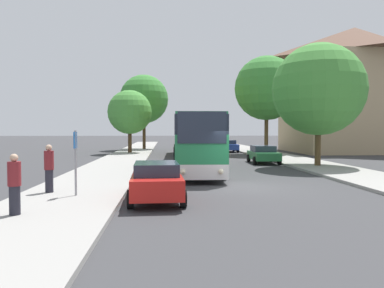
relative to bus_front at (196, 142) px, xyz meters
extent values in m
plane|color=#38383A|center=(1.61, -5.91, -1.82)|extent=(300.00, 300.00, 0.00)
cube|color=gray|center=(-5.39, -5.91, -1.74)|extent=(4.00, 120.00, 0.15)
cube|color=tan|center=(19.95, 19.73, 3.61)|extent=(14.19, 11.67, 10.85)
pyramid|color=brown|center=(19.95, 19.73, 10.79)|extent=(14.19, 11.67, 3.50)
cube|color=silver|center=(0.00, 0.01, -1.19)|extent=(2.85, 11.00, 0.70)
cube|color=#23844C|center=(0.00, 0.01, -0.16)|extent=(2.85, 11.00, 1.36)
cube|color=#232D3D|center=(0.00, 0.01, 0.99)|extent=(2.86, 10.79, 0.95)
cube|color=#23844C|center=(0.00, 0.01, 1.53)|extent=(2.79, 10.78, 0.12)
cube|color=#232D3D|center=(-0.19, -5.47, 0.84)|extent=(2.22, 0.14, 1.45)
sphere|color=#F4EAC1|center=(-1.06, -5.46, -1.16)|extent=(0.24, 0.24, 0.24)
sphere|color=#F4EAC1|center=(0.67, -5.52, -1.16)|extent=(0.24, 0.24, 0.24)
cylinder|color=black|center=(-1.35, -3.22, -1.32)|extent=(0.33, 1.01, 1.00)
cylinder|color=black|center=(1.12, -3.30, -1.32)|extent=(0.33, 1.01, 1.00)
cylinder|color=black|center=(-1.12, 3.33, -1.32)|extent=(0.33, 1.01, 1.00)
cylinder|color=black|center=(1.35, 3.25, -1.32)|extent=(0.33, 1.01, 1.00)
cube|color=#2D2D2D|center=(0.39, 15.49, -1.19)|extent=(2.77, 10.34, 0.70)
cube|color=yellow|center=(0.39, 15.49, -0.13)|extent=(2.77, 10.34, 1.43)
cube|color=#232D3D|center=(0.39, 15.49, 1.06)|extent=(2.79, 10.13, 0.95)
cube|color=yellow|center=(0.39, 15.49, 1.59)|extent=(2.71, 10.13, 0.12)
cube|color=#232D3D|center=(0.23, 10.32, 0.91)|extent=(2.21, 0.13, 1.45)
sphere|color=#F4EAC1|center=(-0.63, 10.33, -1.16)|extent=(0.24, 0.24, 0.24)
sphere|color=#F4EAC1|center=(1.09, 10.28, -1.16)|extent=(0.24, 0.24, 0.24)
cylinder|color=black|center=(-0.93, 12.44, -1.32)|extent=(0.33, 1.01, 1.00)
cylinder|color=black|center=(1.52, 12.37, -1.32)|extent=(0.33, 1.01, 1.00)
cylinder|color=black|center=(-0.74, 18.60, -1.32)|extent=(0.33, 1.01, 1.00)
cylinder|color=black|center=(1.71, 18.53, -1.32)|extent=(0.33, 1.01, 1.00)
cube|color=red|center=(-2.17, -8.89, -1.17)|extent=(1.87, 4.04, 0.67)
cube|color=#232D3D|center=(-2.16, -9.05, -0.63)|extent=(1.59, 2.12, 0.42)
cylinder|color=black|center=(-3.07, -7.70, -1.51)|extent=(0.22, 0.63, 0.62)
cylinder|color=black|center=(-1.36, -7.63, -1.51)|extent=(0.22, 0.63, 0.62)
cylinder|color=black|center=(-2.98, -10.16, -1.51)|extent=(0.22, 0.63, 0.62)
cylinder|color=black|center=(-1.27, -10.09, -1.51)|extent=(0.22, 0.63, 0.62)
cube|color=#236B38|center=(5.62, 5.73, -1.22)|extent=(1.97, 4.03, 0.58)
cube|color=#232D3D|center=(5.63, 5.89, -0.70)|extent=(1.67, 2.12, 0.46)
cylinder|color=black|center=(6.48, 4.47, -1.51)|extent=(0.22, 0.63, 0.62)
cylinder|color=black|center=(4.67, 4.54, -1.51)|extent=(0.22, 0.63, 0.62)
cylinder|color=black|center=(6.58, 6.92, -1.51)|extent=(0.22, 0.63, 0.62)
cylinder|color=black|center=(4.76, 6.99, -1.51)|extent=(0.22, 0.63, 0.62)
cube|color=#233D9E|center=(5.35, 20.57, -1.20)|extent=(1.98, 4.18, 0.62)
cube|color=#232D3D|center=(5.35, 20.74, -0.66)|extent=(1.73, 2.18, 0.45)
cylinder|color=black|center=(6.33, 19.30, -1.51)|extent=(0.21, 0.62, 0.62)
cylinder|color=black|center=(4.40, 19.27, -1.51)|extent=(0.21, 0.62, 0.62)
cylinder|color=black|center=(6.30, 21.87, -1.51)|extent=(0.21, 0.62, 0.62)
cylinder|color=black|center=(4.37, 21.85, -1.51)|extent=(0.21, 0.62, 0.62)
cylinder|color=gray|center=(-5.13, -8.36, -0.48)|extent=(0.08, 0.08, 2.38)
cube|color=#1E56A3|center=(-5.13, -8.36, 0.36)|extent=(0.03, 0.45, 0.60)
cylinder|color=#23232D|center=(-6.10, -11.44, -1.26)|extent=(0.30, 0.30, 0.82)
cylinder|color=maroon|center=(-6.10, -11.44, -0.50)|extent=(0.36, 0.36, 0.69)
sphere|color=tan|center=(-6.10, -11.44, -0.05)|extent=(0.22, 0.22, 0.22)
cylinder|color=#23232D|center=(-6.31, -7.61, -1.23)|extent=(0.30, 0.30, 0.88)
cylinder|color=maroon|center=(-6.31, -7.61, -0.43)|extent=(0.36, 0.36, 0.73)
sphere|color=tan|center=(-6.31, -7.61, 0.05)|extent=(0.24, 0.24, 0.24)
cylinder|color=#47331E|center=(-5.62, 18.01, -0.39)|extent=(0.40, 0.40, 2.55)
sphere|color=#428938|center=(-5.62, 18.01, 2.64)|extent=(4.68, 4.68, 4.68)
cylinder|color=#47331E|center=(-4.54, 25.73, 0.34)|extent=(0.40, 0.40, 4.02)
sphere|color=#387F33|center=(-4.54, 25.73, 4.66)|extent=(6.17, 6.17, 6.17)
cylinder|color=#513D23|center=(8.48, 2.39, -0.26)|extent=(0.40, 0.40, 2.81)
sphere|color=#428938|center=(8.48, 2.39, 3.46)|extent=(6.20, 6.20, 6.20)
cylinder|color=#513D23|center=(8.75, 16.33, 0.46)|extent=(0.40, 0.40, 4.26)
sphere|color=#387F33|center=(8.75, 16.33, 5.11)|extent=(6.70, 6.70, 6.70)
camera|label=1|loc=(-1.85, -22.27, 0.73)|focal=35.00mm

